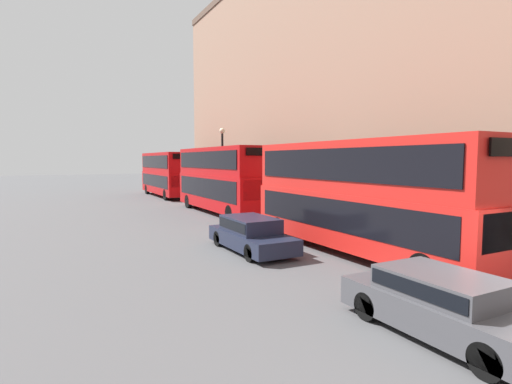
% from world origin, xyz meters
% --- Properties ---
extents(bus_leading, '(2.59, 11.05, 4.30)m').
position_xyz_m(bus_leading, '(1.60, 6.86, 2.37)').
color(bus_leading, red).
rests_on(bus_leading, ground).
extents(bus_second_in_queue, '(2.59, 10.91, 4.40)m').
position_xyz_m(bus_second_in_queue, '(1.60, 20.17, 2.43)').
color(bus_second_in_queue, '#B20C0F').
rests_on(bus_second_in_queue, ground).
extents(bus_third_in_queue, '(2.59, 10.65, 4.28)m').
position_xyz_m(bus_third_in_queue, '(1.60, 34.09, 2.36)').
color(bus_third_in_queue, '#B20C0F').
rests_on(bus_third_in_queue, ground).
extents(car_dark_sedan, '(1.80, 4.33, 1.30)m').
position_xyz_m(car_dark_sedan, '(-1.80, 0.62, 0.69)').
color(car_dark_sedan, '#47474C').
rests_on(car_dark_sedan, ground).
extents(car_hatchback, '(1.80, 4.58, 1.34)m').
position_xyz_m(car_hatchback, '(-1.80, 9.28, 0.71)').
color(car_hatchback, '#1E2338').
rests_on(car_hatchback, ground).
extents(street_lamp, '(0.44, 0.44, 6.12)m').
position_xyz_m(street_lamp, '(3.65, 24.98, 3.81)').
color(street_lamp, black).
rests_on(street_lamp, ground).
extents(pedestrian, '(0.36, 0.36, 1.75)m').
position_xyz_m(pedestrian, '(3.96, 23.18, 0.81)').
color(pedestrian, '#334C6B').
rests_on(pedestrian, ground).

